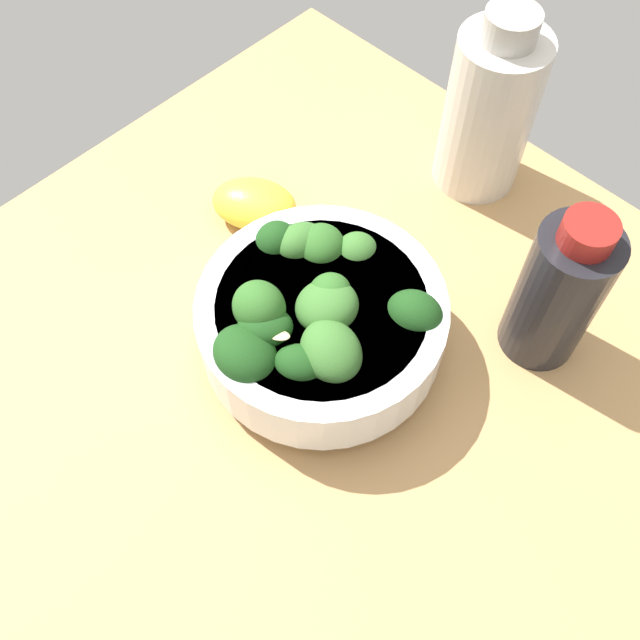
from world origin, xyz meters
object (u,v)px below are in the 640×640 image
object	(u,v)px
bowl_of_broccoli	(318,317)
bottle_tall	(559,292)
lemon_wedge	(254,204)
bottle_short	(489,110)

from	to	relation	value
bowl_of_broccoli	bottle_tall	xyz separation A→B (cm)	(11.74, 12.52, 2.15)
bowl_of_broccoli	lemon_wedge	size ratio (longest dim) A/B	2.54
bottle_tall	bowl_of_broccoli	bearing A→B (deg)	-133.16
bowl_of_broccoli	lemon_wedge	xyz separation A→B (cm)	(-12.93, 5.45, -2.57)
bowl_of_broccoli	bottle_tall	world-z (taller)	bottle_tall
bowl_of_broccoli	lemon_wedge	bearing A→B (deg)	157.16
bowl_of_broccoli	bottle_tall	distance (cm)	17.30
bottle_tall	bottle_short	world-z (taller)	bottle_short
lemon_wedge	bottle_short	xyz separation A→B (cm)	(10.42, 17.39, 5.73)
bottle_tall	bottle_short	bearing A→B (deg)	144.11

